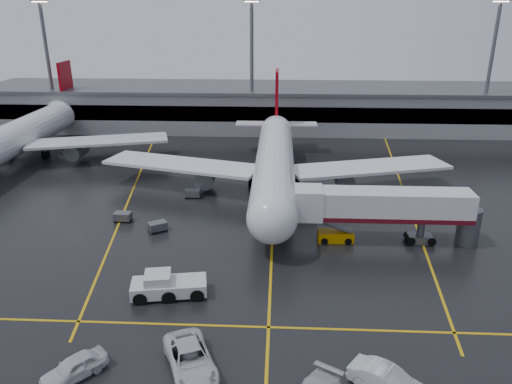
{
  "coord_description": "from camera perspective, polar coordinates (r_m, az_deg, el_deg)",
  "views": [
    {
      "loc": [
        0.63,
        -55.0,
        24.06
      ],
      "look_at": [
        -2.0,
        -2.0,
        4.0
      ],
      "focal_mm": 34.54,
      "sensor_mm": 36.0,
      "label": 1
    }
  ],
  "objects": [
    {
      "name": "ground",
      "position": [
        60.04,
        2.0,
        -2.93
      ],
      "size": [
        220.0,
        220.0,
        0.0
      ],
      "primitive_type": "plane",
      "color": "black",
      "rests_on": "ground"
    },
    {
      "name": "apron_line_centre",
      "position": [
        60.03,
        2.0,
        -2.92
      ],
      "size": [
        0.25,
        90.0,
        0.02
      ],
      "primitive_type": "cube",
      "color": "gold",
      "rests_on": "ground"
    },
    {
      "name": "apron_line_stop",
      "position": [
        40.84,
        1.46,
        -15.38
      ],
      "size": [
        60.0,
        0.25,
        0.02
      ],
      "primitive_type": "cube",
      "color": "gold",
      "rests_on": "ground"
    },
    {
      "name": "apron_line_left",
      "position": [
        72.31,
        -13.91,
        0.65
      ],
      "size": [
        9.99,
        69.35,
        0.02
      ],
      "primitive_type": "cube",
      "rotation": [
        0.0,
        0.0,
        0.14
      ],
      "color": "gold",
      "rests_on": "ground"
    },
    {
      "name": "apron_line_right",
      "position": [
        71.45,
        16.73,
        0.12
      ],
      "size": [
        7.57,
        69.64,
        0.02
      ],
      "primitive_type": "cube",
      "rotation": [
        0.0,
        0.0,
        -0.1
      ],
      "color": "gold",
      "rests_on": "ground"
    },
    {
      "name": "terminal",
      "position": [
        104.81,
        2.48,
        9.84
      ],
      "size": [
        122.0,
        19.0,
        8.6
      ],
      "color": "gray",
      "rests_on": "ground"
    },
    {
      "name": "light_mast_left",
      "position": [
        107.63,
        -22.98,
        14.03
      ],
      "size": [
        3.0,
        1.2,
        25.45
      ],
      "color": "#595B60",
      "rests_on": "ground"
    },
    {
      "name": "light_mast_mid",
      "position": [
        97.63,
        -0.49,
        15.07
      ],
      "size": [
        3.0,
        1.2,
        25.45
      ],
      "color": "#595B60",
      "rests_on": "ground"
    },
    {
      "name": "light_mast_right",
      "position": [
        105.12,
        25.58,
        13.53
      ],
      "size": [
        3.0,
        1.2,
        25.45
      ],
      "color": "#595B60",
      "rests_on": "ground"
    },
    {
      "name": "main_airliner",
      "position": [
        67.68,
        2.19,
        3.64
      ],
      "size": [
        48.8,
        45.6,
        14.1
      ],
      "color": "silver",
      "rests_on": "ground"
    },
    {
      "name": "second_airliner",
      "position": [
        89.97,
        -25.68,
        5.91
      ],
      "size": [
        48.8,
        45.6,
        14.1
      ],
      "color": "silver",
      "rests_on": "ground"
    },
    {
      "name": "jet_bridge",
      "position": [
        54.15,
        14.61,
        -1.82
      ],
      "size": [
        19.9,
        3.4,
        6.05
      ],
      "color": "silver",
      "rests_on": "ground"
    },
    {
      "name": "pushback_tractor",
      "position": [
        44.89,
        -10.28,
        -10.67
      ],
      "size": [
        6.91,
        3.79,
        2.34
      ],
      "color": "silver",
      "rests_on": "ground"
    },
    {
      "name": "belt_loader",
      "position": [
        54.55,
        9.19,
        -5.05
      ],
      "size": [
        3.88,
        1.91,
        2.43
      ],
      "color": "#CA8500",
      "rests_on": "ground"
    },
    {
      "name": "service_van_a",
      "position": [
        36.72,
        -7.61,
        -18.64
      ],
      "size": [
        5.21,
        7.04,
        1.78
      ],
      "primitive_type": "imported",
      "rotation": [
        0.0,
        0.0,
        0.4
      ],
      "color": "silver",
      "rests_on": "ground"
    },
    {
      "name": "service_van_c",
      "position": [
        35.88,
        15.04,
        -20.4
      ],
      "size": [
        5.4,
        4.61,
        1.75
      ],
      "primitive_type": "imported",
      "rotation": [
        0.0,
        0.0,
        0.95
      ],
      "color": "silver",
      "rests_on": "ground"
    },
    {
      "name": "service_van_d",
      "position": [
        38.05,
        -20.31,
        -18.53
      ],
      "size": [
        4.42,
        4.71,
        1.57
      ],
      "primitive_type": "imported",
      "rotation": [
        0.0,
        0.0,
        -0.71
      ],
      "color": "silver",
      "rests_on": "ground"
    },
    {
      "name": "baggage_cart_a",
      "position": [
        57.23,
        -11.32,
        -3.9
      ],
      "size": [
        2.39,
        2.17,
        1.12
      ],
      "color": "#595B60",
      "rests_on": "ground"
    },
    {
      "name": "baggage_cart_b",
      "position": [
        60.78,
        -15.18,
        -2.74
      ],
      "size": [
        2.08,
        1.43,
        1.12
      ],
      "color": "#595B60",
      "rests_on": "ground"
    },
    {
      "name": "baggage_cart_c",
      "position": [
        66.44,
        -7.35,
        -0.12
      ],
      "size": [
        2.01,
        1.31,
        1.12
      ],
      "color": "#595B60",
      "rests_on": "ground"
    }
  ]
}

